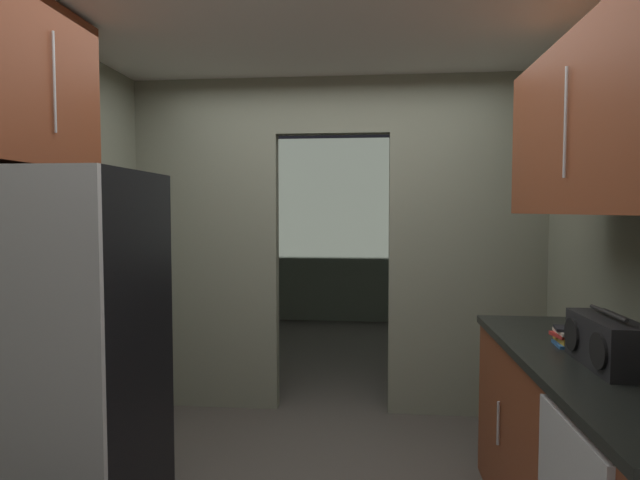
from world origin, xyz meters
name	(u,v)px	position (x,y,z in m)	size (l,w,h in m)	color
kitchen_overhead_slab	(324,25)	(0.00, 0.45, 2.60)	(3.54, 7.01, 0.06)	silver
kitchen_partition	(337,238)	(0.01, 1.50, 1.35)	(3.14, 0.12, 2.57)	gray
adjoining_room_shell	(348,234)	(0.00, 3.72, 1.28)	(3.14, 3.41, 2.57)	gray
refrigerator	(60,360)	(-1.15, -0.29, 0.87)	(0.80, 0.75, 1.73)	black
lower_cabinet_run	(602,471)	(1.23, -0.31, 0.47)	(0.67, 1.88, 0.93)	brown
upper_cabinet_counterside	(612,122)	(1.23, -0.31, 1.91)	(0.36, 1.69, 0.75)	brown
upper_cabinet_fridgeside	(18,83)	(-1.39, -0.19, 2.16)	(0.36, 0.88, 0.78)	brown
boombox	(606,342)	(1.20, -0.39, 1.03)	(0.17, 0.44, 0.23)	black
book_stack	(568,337)	(1.18, -0.06, 0.97)	(0.14, 0.17, 0.09)	#2D609E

